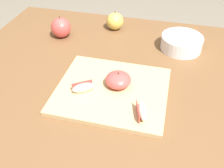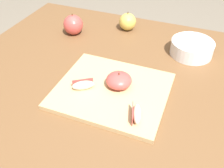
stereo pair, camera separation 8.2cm
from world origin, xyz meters
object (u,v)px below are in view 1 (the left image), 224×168
object	(u,v)px
apple_wedge_back	(83,88)
whole_apple_pink_lady	(61,27)
cutting_board	(112,90)
apple_half_skin_up	(118,80)
apple_wedge_front	(142,111)
ceramic_fruit_bowl	(182,42)
whole_apple_golden	(115,21)

from	to	relation	value
apple_wedge_back	whole_apple_pink_lady	xyz separation A→B (m)	(-0.22, 0.35, 0.01)
cutting_board	apple_half_skin_up	xyz separation A→B (m)	(0.02, 0.02, 0.03)
cutting_board	apple_wedge_front	bearing A→B (deg)	-39.57
cutting_board	whole_apple_pink_lady	bearing A→B (deg)	134.86
cutting_board	ceramic_fruit_bowl	distance (m)	0.40
cutting_board	apple_half_skin_up	size ratio (longest dim) A/B	4.22
whole_apple_pink_lady	cutting_board	bearing A→B (deg)	-45.14
apple_half_skin_up	ceramic_fruit_bowl	world-z (taller)	apple_half_skin_up
apple_wedge_front	whole_apple_pink_lady	world-z (taller)	whole_apple_pink_lady
apple_wedge_back	ceramic_fruit_bowl	distance (m)	0.47
cutting_board	apple_wedge_back	bearing A→B (deg)	-157.93
apple_wedge_front	ceramic_fruit_bowl	world-z (taller)	ceramic_fruit_bowl
apple_half_skin_up	whole_apple_golden	world-z (taller)	whole_apple_golden
apple_half_skin_up	apple_wedge_front	world-z (taller)	apple_half_skin_up
apple_half_skin_up	ceramic_fruit_bowl	size ratio (longest dim) A/B	0.51
apple_half_skin_up	ceramic_fruit_bowl	distance (m)	0.37
apple_half_skin_up	apple_wedge_back	size ratio (longest dim) A/B	1.17
cutting_board	ceramic_fruit_bowl	xyz separation A→B (m)	(0.21, 0.33, 0.02)
apple_wedge_front	apple_half_skin_up	bearing A→B (deg)	130.16
apple_wedge_back	apple_wedge_front	bearing A→B (deg)	-16.18
apple_half_skin_up	ceramic_fruit_bowl	xyz separation A→B (m)	(0.20, 0.31, -0.01)
whole_apple_pink_lady	ceramic_fruit_bowl	world-z (taller)	whole_apple_pink_lady
whole_apple_golden	ceramic_fruit_bowl	world-z (taller)	whole_apple_golden
apple_half_skin_up	whole_apple_pink_lady	bearing A→B (deg)	138.37
apple_half_skin_up	whole_apple_golden	distance (m)	0.43
cutting_board	apple_wedge_back	world-z (taller)	apple_wedge_back
apple_wedge_front	whole_apple_pink_lady	xyz separation A→B (m)	(-0.42, 0.40, 0.01)
apple_half_skin_up	apple_wedge_back	world-z (taller)	apple_half_skin_up
apple_wedge_front	whole_apple_golden	world-z (taller)	whole_apple_golden
apple_half_skin_up	whole_apple_golden	bearing A→B (deg)	104.99
cutting_board	whole_apple_pink_lady	xyz separation A→B (m)	(-0.31, 0.31, 0.04)
whole_apple_pink_lady	ceramic_fruit_bowl	bearing A→B (deg)	2.44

